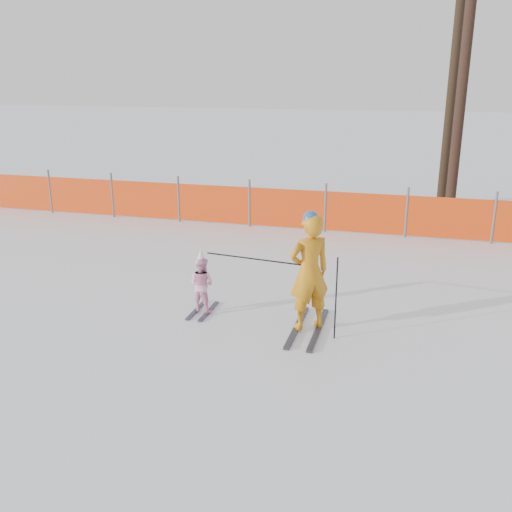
{
  "coord_description": "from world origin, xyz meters",
  "views": [
    {
      "loc": [
        2.37,
        -8.08,
        3.83
      ],
      "look_at": [
        0.0,
        0.5,
        1.0
      ],
      "focal_mm": 40.0,
      "sensor_mm": 36.0,
      "label": 1
    }
  ],
  "objects": [
    {
      "name": "tree_trunks",
      "position": [
        4.26,
        10.18,
        3.05
      ],
      "size": [
        4.26,
        2.39,
        6.38
      ],
      "color": "#311E15",
      "rests_on": "ground"
    },
    {
      "name": "adult",
      "position": [
        0.97,
        0.06,
        0.96
      ],
      "size": [
        0.8,
        1.59,
        1.91
      ],
      "color": "black",
      "rests_on": "ground"
    },
    {
      "name": "ski_poles",
      "position": [
        0.65,
        0.04,
        0.87
      ],
      "size": [
        2.19,
        0.44,
        1.3
      ],
      "color": "black",
      "rests_on": "ground"
    },
    {
      "name": "ground",
      "position": [
        0.0,
        0.0,
        0.0
      ],
      "size": [
        120.0,
        120.0,
        0.0
      ],
      "primitive_type": "plane",
      "color": "white",
      "rests_on": "ground"
    },
    {
      "name": "safety_fence",
      "position": [
        -1.41,
        6.0,
        0.56
      ],
      "size": [
        16.66,
        0.06,
        1.25
      ],
      "color": "#595960",
      "rests_on": "ground"
    },
    {
      "name": "child",
      "position": [
        -0.88,
        0.29,
        0.51
      ],
      "size": [
        0.52,
        0.86,
        1.11
      ],
      "color": "black",
      "rests_on": "ground"
    }
  ]
}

